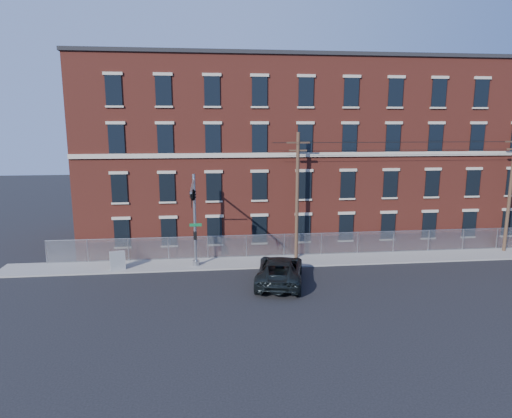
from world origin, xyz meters
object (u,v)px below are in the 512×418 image
at_px(utility_pole_near, 297,194).
at_px(pickup_truck, 280,270).
at_px(traffic_signal_mast, 193,203).
at_px(utility_cabinet, 118,261).

height_order(utility_pole_near, pickup_truck, utility_pole_near).
height_order(traffic_signal_mast, utility_pole_near, utility_pole_near).
xyz_separation_m(traffic_signal_mast, utility_cabinet, (-5.74, 2.02, -4.59)).
relative_size(traffic_signal_mast, pickup_truck, 1.08).
bearing_deg(utility_cabinet, pickup_truck, -33.64).
xyz_separation_m(traffic_signal_mast, utility_pole_near, (8.00, 3.42, -0.05)).
bearing_deg(traffic_signal_mast, pickup_truck, -17.05).
height_order(traffic_signal_mast, pickup_truck, traffic_signal_mast).
height_order(pickup_truck, utility_cabinet, pickup_truck).
bearing_deg(pickup_truck, traffic_signal_mast, -4.50).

